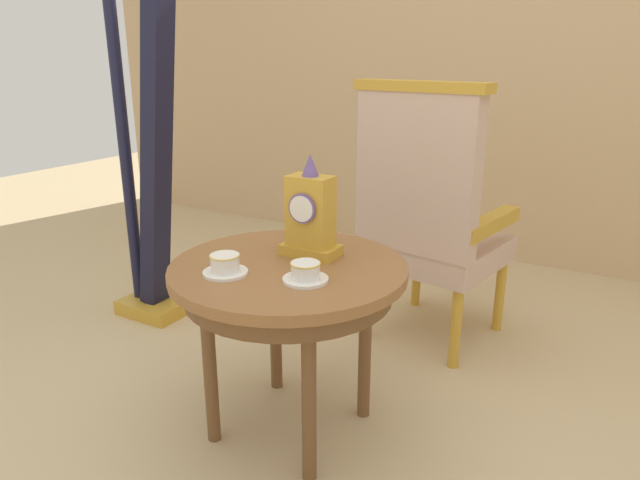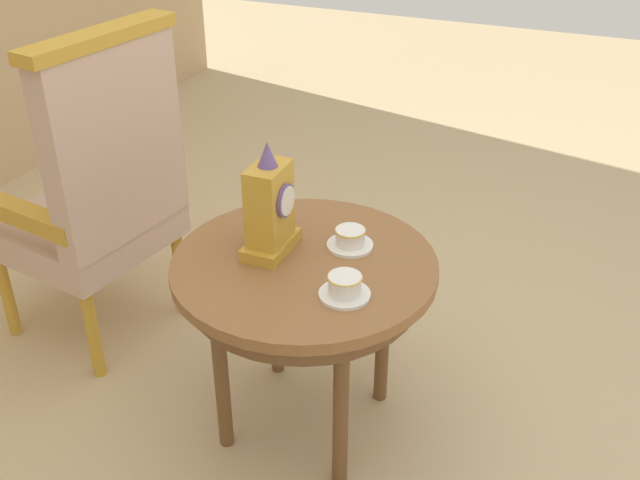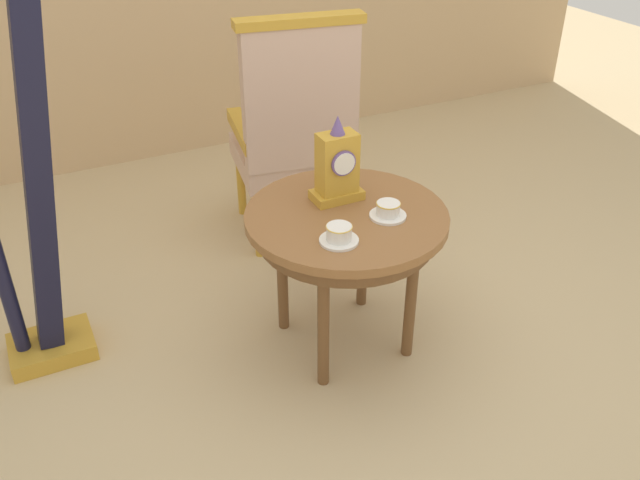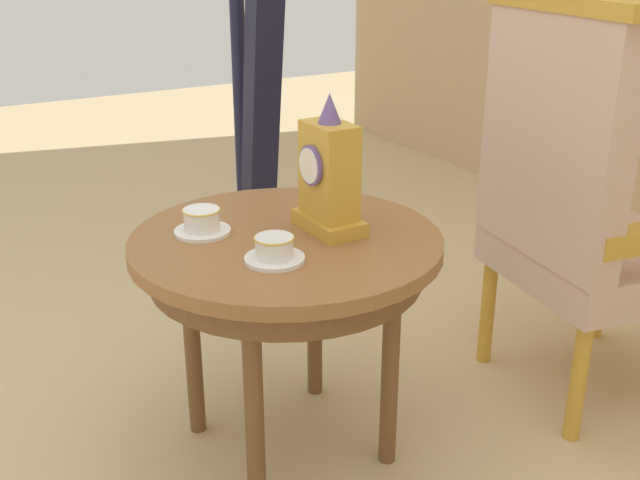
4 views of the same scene
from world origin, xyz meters
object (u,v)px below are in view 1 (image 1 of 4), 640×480
at_px(teacup_left, 225,265).
at_px(harp, 148,178).
at_px(mantel_clock, 310,216).
at_px(armchair, 428,214).
at_px(teacup_right, 305,273).
at_px(side_table, 289,285).

bearing_deg(teacup_left, harp, 147.32).
bearing_deg(mantel_clock, armchair, 78.23).
xyz_separation_m(teacup_right, armchair, (0.05, 0.92, -0.04)).
bearing_deg(side_table, armchair, 78.66).
height_order(side_table, harp, harp).
relative_size(side_table, armchair, 0.66).
distance_m(side_table, armchair, 0.84).
distance_m(teacup_left, teacup_right, 0.25).
distance_m(mantel_clock, harp, 1.12).
bearing_deg(mantel_clock, teacup_right, -63.31).
relative_size(side_table, teacup_left, 5.52).
bearing_deg(harp, armchair, 17.68).
distance_m(side_table, mantel_clock, 0.23).
height_order(teacup_right, harp, harp).
relative_size(side_table, harp, 0.44).
bearing_deg(harp, teacup_right, -24.38).
bearing_deg(teacup_left, teacup_right, 16.06).
bearing_deg(side_table, mantel_clock, 81.50).
distance_m(teacup_left, armchair, 1.03).
xyz_separation_m(side_table, teacup_left, (-0.12, -0.17, 0.10)).
bearing_deg(armchair, teacup_right, -92.81).
xyz_separation_m(teacup_left, teacup_right, (0.24, 0.07, -0.00)).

